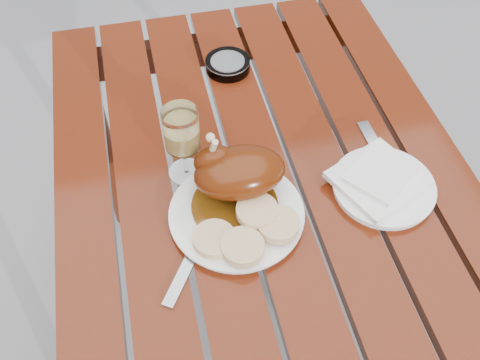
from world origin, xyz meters
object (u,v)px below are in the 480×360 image
table (263,283)px  wine_glass (183,144)px  ashtray (228,65)px  dinner_plate (237,215)px  side_plate (383,187)px

table → wine_glass: wine_glass is taller
table → ashtray: size_ratio=11.69×
dinner_plate → side_plate: (0.29, 0.00, -0.00)m
ashtray → dinner_plate: bearing=-99.8°
side_plate → ashtray: ashtray is taller
table → wine_glass: bearing=152.8°
side_plate → wine_glass: bearing=160.8°
table → ashtray: (-0.00, 0.36, 0.39)m
table → dinner_plate: size_ratio=4.87×
table → side_plate: 0.44m
wine_glass → side_plate: size_ratio=0.84×
side_plate → ashtray: (-0.21, 0.41, 0.00)m
side_plate → ashtray: 0.46m
wine_glass → ashtray: (0.14, 0.29, -0.07)m
wine_glass → ashtray: wine_glass is taller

